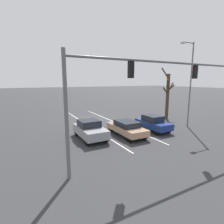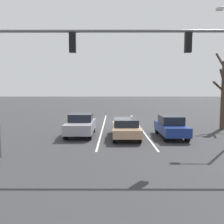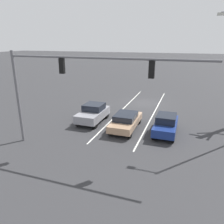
# 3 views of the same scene
# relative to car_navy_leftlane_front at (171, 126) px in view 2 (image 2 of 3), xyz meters

# --- Properties ---
(ground_plane) EXTENTS (240.00, 240.00, 0.00)m
(ground_plane) POSITION_rel_car_navy_leftlane_front_xyz_m (3.43, -8.49, -0.81)
(ground_plane) COLOR #333335
(lane_stripe_left_divider) EXTENTS (0.12, 18.39, 0.01)m
(lane_stripe_left_divider) POSITION_rel_car_navy_leftlane_front_xyz_m (1.69, -5.30, -0.80)
(lane_stripe_left_divider) COLOR silver
(lane_stripe_left_divider) RESTS_ON ground_plane
(lane_stripe_center_divider) EXTENTS (0.12, 18.39, 0.01)m
(lane_stripe_center_divider) POSITION_rel_car_navy_leftlane_front_xyz_m (5.17, -5.30, -0.80)
(lane_stripe_center_divider) COLOR silver
(lane_stripe_center_divider) RESTS_ON ground_plane
(car_navy_leftlane_front) EXTENTS (1.71, 4.02, 1.58)m
(car_navy_leftlane_front) POSITION_rel_car_navy_leftlane_front_xyz_m (0.00, 0.00, 0.00)
(car_navy_leftlane_front) COLOR navy
(car_navy_leftlane_front) RESTS_ON ground_plane
(car_gray_rightlane_front) EXTENTS (1.95, 4.03, 1.65)m
(car_gray_rightlane_front) POSITION_rel_car_navy_leftlane_front_xyz_m (6.68, -0.62, 0.03)
(car_gray_rightlane_front) COLOR gray
(car_gray_rightlane_front) RESTS_ON ground_plane
(car_tan_midlane_front) EXTENTS (1.89, 4.56, 1.40)m
(car_tan_midlane_front) POSITION_rel_car_navy_leftlane_front_xyz_m (3.31, 0.13, -0.06)
(car_tan_midlane_front) COLOR tan
(car_tan_midlane_front) RESTS_ON ground_plane
(traffic_signal_gantry) EXTENTS (12.93, 0.37, 6.61)m
(traffic_signal_gantry) POSITION_rel_car_navy_leftlane_front_xyz_m (5.98, 4.89, 4.19)
(traffic_signal_gantry) COLOR slate
(traffic_signal_gantry) RESTS_ON ground_plane
(bare_tree_near) EXTENTS (2.68, 2.26, 6.81)m
(bare_tree_near) POSITION_rel_car_navy_leftlane_front_xyz_m (-5.51, -3.52, 2.52)
(bare_tree_near) COLOR #423323
(bare_tree_near) RESTS_ON ground_plane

